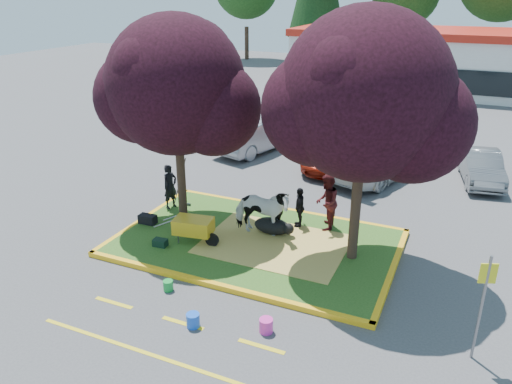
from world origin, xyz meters
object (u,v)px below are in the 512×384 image
at_px(bucket_green, 168,285).
at_px(car_silver, 258,135).
at_px(cow, 262,212).
at_px(sign_post, 483,297).
at_px(wheelbarrow, 194,226).
at_px(bucket_pink, 266,326).
at_px(bucket_blue, 193,320).
at_px(car_black, 224,127).
at_px(handler, 170,186).
at_px(calf, 272,226).

relative_size(bucket_green, car_silver, 0.06).
relative_size(cow, sign_post, 0.75).
xyz_separation_m(wheelbarrow, bucket_pink, (3.54, -2.84, -0.51)).
bearing_deg(bucket_blue, car_black, 114.69).
bearing_deg(car_black, car_silver, -17.37).
xyz_separation_m(cow, bucket_blue, (0.28, -4.62, -0.76)).
height_order(wheelbarrow, car_silver, car_silver).
height_order(wheelbarrow, sign_post, sign_post).
relative_size(bucket_pink, car_black, 0.08).
relative_size(wheelbarrow, car_black, 0.48).
distance_m(wheelbarrow, car_black, 11.13).
bearing_deg(handler, car_silver, 16.18).
height_order(calf, bucket_pink, calf).
relative_size(handler, bucket_blue, 4.63).
xyz_separation_m(bucket_pink, car_black, (-7.87, 13.09, 0.55)).
distance_m(bucket_blue, car_silver, 13.49).
bearing_deg(car_black, cow, -55.21).
bearing_deg(bucket_green, car_silver, 102.84).
xyz_separation_m(bucket_pink, car_silver, (-5.66, 12.35, 0.61)).
height_order(car_black, car_silver, car_silver).
relative_size(calf, car_silver, 0.24).
bearing_deg(car_silver, bucket_green, 118.14).
relative_size(handler, bucket_green, 5.58).
height_order(cow, bucket_pink, cow).
distance_m(sign_post, car_silver, 15.13).
bearing_deg(car_silver, cow, 129.88).
bearing_deg(car_silver, car_black, -3.22).
bearing_deg(bucket_green, cow, 73.43).
bearing_deg(cow, bucket_blue, 178.15).
xyz_separation_m(cow, sign_post, (6.20, -3.13, 0.58)).
height_order(handler, bucket_green, handler).
xyz_separation_m(handler, bucket_pink, (5.60, -4.75, -0.75)).
distance_m(cow, wheelbarrow, 2.10).
height_order(cow, car_black, cow).
xyz_separation_m(handler, sign_post, (9.90, -3.76, 0.59)).
distance_m(sign_post, car_black, 17.18).
bearing_deg(sign_post, car_black, 113.63).
bearing_deg(calf, bucket_pink, -69.69).
bearing_deg(bucket_pink, car_silver, 114.63).
bearing_deg(sign_post, calf, 129.07).
bearing_deg(wheelbarrow, bucket_pink, -47.90).
height_order(wheelbarrow, bucket_pink, wheelbarrow).
bearing_deg(wheelbarrow, car_silver, 93.41).
bearing_deg(handler, bucket_blue, -127.18).
xyz_separation_m(calf, bucket_pink, (1.63, -4.34, -0.23)).
bearing_deg(bucket_blue, sign_post, 14.15).
bearing_deg(bucket_pink, bucket_green, 169.99).
relative_size(cow, bucket_pink, 5.41).
distance_m(handler, car_black, 8.65).
height_order(calf, wheelbarrow, wheelbarrow).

